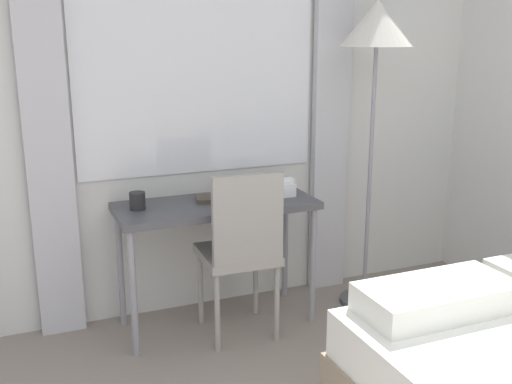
% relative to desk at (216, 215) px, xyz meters
% --- Properties ---
extents(wall_back_with_window, '(4.80, 0.13, 2.70)m').
position_rel_desk_xyz_m(wall_back_with_window, '(-0.03, 0.31, 0.69)').
color(wall_back_with_window, silver).
rests_on(wall_back_with_window, ground_plane).
extents(desk, '(1.12, 0.46, 0.73)m').
position_rel_desk_xyz_m(desk, '(0.00, 0.00, 0.00)').
color(desk, '#4C4C51').
rests_on(desk, ground_plane).
extents(desk_chair, '(0.41, 0.41, 0.96)m').
position_rel_desk_xyz_m(desk_chair, '(0.07, -0.21, -0.12)').
color(desk_chair, gray).
rests_on(desk_chair, ground_plane).
extents(standing_lamp, '(0.41, 0.41, 1.83)m').
position_rel_desk_xyz_m(standing_lamp, '(0.94, -0.09, 0.93)').
color(standing_lamp, '#4C4C51').
rests_on(standing_lamp, ground_plane).
extents(telephone, '(0.16, 0.14, 0.10)m').
position_rel_desk_xyz_m(telephone, '(0.39, 0.00, 0.12)').
color(telephone, white).
rests_on(telephone, desk).
extents(book, '(0.25, 0.19, 0.02)m').
position_rel_desk_xyz_m(book, '(0.01, 0.04, 0.09)').
color(book, '#4C4238').
rests_on(book, desk).
extents(mug, '(0.08, 0.08, 0.09)m').
position_rel_desk_xyz_m(mug, '(-0.43, 0.03, 0.12)').
color(mug, '#262628').
rests_on(mug, desk).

